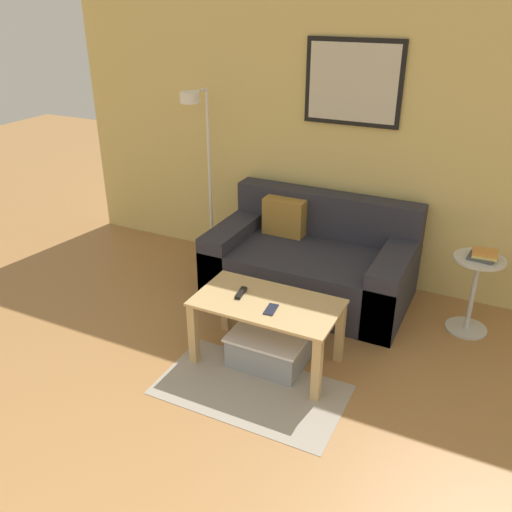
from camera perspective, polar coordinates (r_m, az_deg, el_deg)
wall_back at (r=4.59m, az=11.44°, el=12.40°), size 5.60×0.09×2.55m
area_rug at (r=3.62m, az=-0.54°, el=-13.87°), size 1.21×0.67×0.01m
couch at (r=4.55m, az=5.84°, el=-0.76°), size 1.62×0.93×0.80m
coffee_table at (r=3.65m, az=1.16°, el=-6.11°), size 0.97×0.53×0.48m
storage_bin at (r=3.78m, az=1.41°, el=-9.61°), size 0.52×0.41×0.23m
floor_lamp at (r=4.86m, az=-5.81°, el=10.43°), size 0.23×0.46×1.60m
side_table at (r=4.31m, az=21.97°, el=-3.09°), size 0.36×0.36×0.61m
book_stack at (r=4.19m, az=22.83°, el=0.11°), size 0.20×0.17×0.06m
remote_control at (r=3.68m, az=-1.60°, el=-3.90°), size 0.06×0.15×0.02m
cell_phone at (r=3.51m, az=1.59°, el=-5.64°), size 0.08×0.15×0.01m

